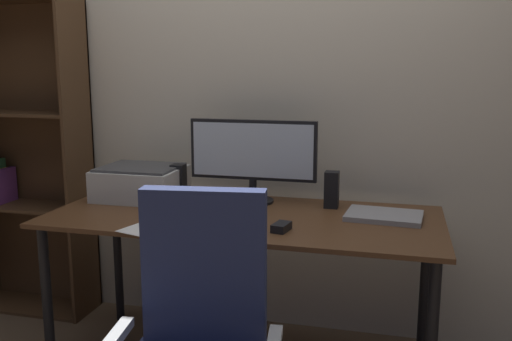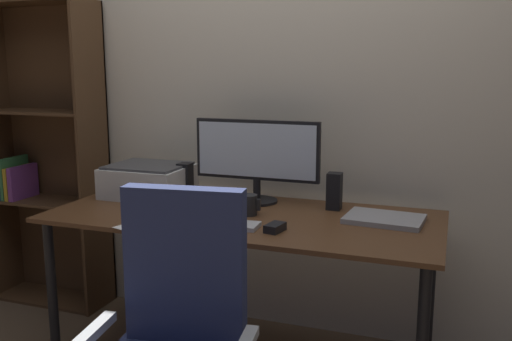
# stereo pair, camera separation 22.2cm
# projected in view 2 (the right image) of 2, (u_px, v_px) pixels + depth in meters

# --- Properties ---
(back_wall) EXTENTS (6.40, 0.10, 2.60)m
(back_wall) POSITION_uv_depth(u_px,v_px,m) (280.00, 83.00, 2.88)
(back_wall) COLOR beige
(back_wall) RESTS_ON ground
(desk) EXTENTS (1.73, 0.75, 0.74)m
(desk) POSITION_uv_depth(u_px,v_px,m) (243.00, 231.00, 2.49)
(desk) COLOR #56351E
(desk) RESTS_ON ground
(monitor) EXTENTS (0.62, 0.20, 0.40)m
(monitor) POSITION_uv_depth(u_px,v_px,m) (257.00, 155.00, 2.65)
(monitor) COLOR black
(monitor) RESTS_ON desk
(keyboard) EXTENTS (0.29, 0.12, 0.02)m
(keyboard) POSITION_uv_depth(u_px,v_px,m) (224.00, 224.00, 2.29)
(keyboard) COLOR #B7BABC
(keyboard) RESTS_ON desk
(mouse) EXTENTS (0.07, 0.10, 0.03)m
(mouse) POSITION_uv_depth(u_px,v_px,m) (275.00, 228.00, 2.22)
(mouse) COLOR black
(mouse) RESTS_ON desk
(coffee_mug) EXTENTS (0.10, 0.08, 0.09)m
(coffee_mug) POSITION_uv_depth(u_px,v_px,m) (249.00, 205.00, 2.46)
(coffee_mug) COLOR black
(coffee_mug) RESTS_ON desk
(laptop) EXTENTS (0.34, 0.26, 0.02)m
(laptop) POSITION_uv_depth(u_px,v_px,m) (384.00, 219.00, 2.36)
(laptop) COLOR #99999E
(laptop) RESTS_ON desk
(speaker_left) EXTENTS (0.06, 0.07, 0.17)m
(speaker_left) POSITION_uv_depth(u_px,v_px,m) (185.00, 180.00, 2.80)
(speaker_left) COLOR black
(speaker_left) RESTS_ON desk
(speaker_right) EXTENTS (0.06, 0.07, 0.17)m
(speaker_right) POSITION_uv_depth(u_px,v_px,m) (334.00, 191.00, 2.55)
(speaker_right) COLOR black
(speaker_right) RESTS_ON desk
(printer) EXTENTS (0.40, 0.34, 0.16)m
(printer) POSITION_uv_depth(u_px,v_px,m) (149.00, 180.00, 2.81)
(printer) COLOR silver
(printer) RESTS_ON desk
(paper_sheet) EXTENTS (0.29, 0.34, 0.00)m
(paper_sheet) POSITION_uv_depth(u_px,v_px,m) (157.00, 224.00, 2.32)
(paper_sheet) COLOR white
(paper_sheet) RESTS_ON desk
(bookshelf) EXTENTS (0.71, 0.28, 1.74)m
(bookshelf) POSITION_uv_depth(u_px,v_px,m) (44.00, 159.00, 3.26)
(bookshelf) COLOR #4C331E
(bookshelf) RESTS_ON ground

